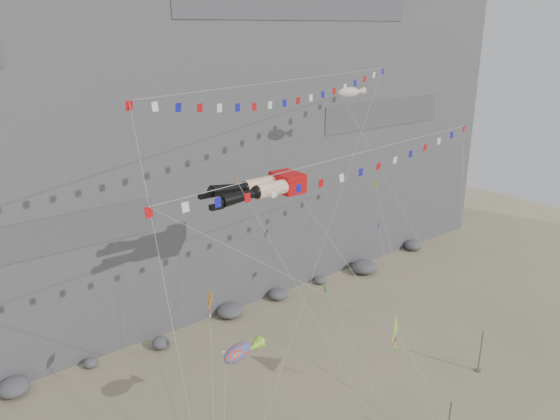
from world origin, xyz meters
The scene contains 15 objects.
ground centered at (0.00, 0.00, 0.00)m, with size 120.00×120.00×0.00m, color gray.
cliff centered at (0.00, 32.00, 25.00)m, with size 80.00×28.00×50.00m, color slate.
talus_boulders centered at (0.00, 17.00, 0.60)m, with size 60.00×3.00×1.20m, color #59595D, non-canonical shape.
anchor_pole_right centered at (11.49, -3.41, 1.90)m, with size 0.12×0.12×3.81m, color slate.
legs_kite centered at (-3.01, 6.95, 16.24)m, with size 11.12×17.47×23.17m.
flag_banner_upper centered at (1.23, 9.04, 23.52)m, with size 30.93×17.98×31.55m.
flag_banner_lower centered at (1.37, 2.35, 18.88)m, with size 32.69×5.90×21.80m.
harlequin_kite centered at (-10.60, 2.27, 11.47)m, with size 4.06×6.11×12.95m.
fish_windsock centered at (-8.93, 1.86, 7.21)m, with size 6.74×6.27×10.04m.
delta_kite centered at (2.42, -1.85, 6.56)m, with size 2.27×7.96×9.64m.
blimp_windsock centered at (9.40, 11.01, 21.80)m, with size 6.94×13.10×25.53m.
small_kite_a centered at (-5.52, 6.25, 16.85)m, with size 3.86×14.33×22.39m.
small_kite_b centered at (8.44, 5.73, 10.81)m, with size 8.00×12.36×17.55m.
small_kite_c centered at (-1.97, 1.02, 9.78)m, with size 1.06×9.81×13.51m.
small_kite_d centered at (9.33, 7.18, 13.98)m, with size 8.42×14.95×21.59m.
Camera 1 is at (-25.53, -24.14, 27.38)m, focal length 35.00 mm.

